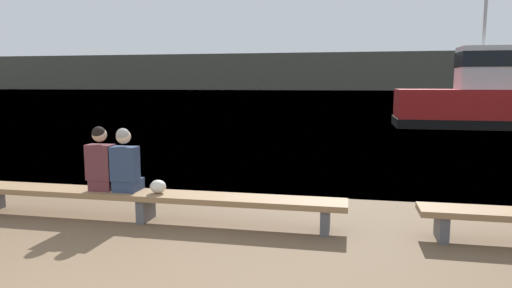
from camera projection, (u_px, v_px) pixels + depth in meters
name	position (u px, v px, depth m)	size (l,w,h in m)	color
water_surface	(339.00, 90.00, 125.07)	(240.00, 240.00, 0.00)	#5684A3
far_shoreline	(340.00, 72.00, 125.72)	(600.00, 12.00, 9.95)	#4C4C42
bench_main	(145.00, 198.00, 6.72)	(5.86, 0.51, 0.43)	#8E6B47
person_left	(102.00, 162.00, 6.79)	(0.40, 0.40, 0.97)	#56282D
person_right	(125.00, 164.00, 6.72)	(0.40, 0.41, 0.95)	navy
shopping_bag	(158.00, 187.00, 6.65)	(0.24, 0.21, 0.20)	beige
tugboat_red	(479.00, 102.00, 20.65)	(7.18, 2.88, 5.83)	#A81919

